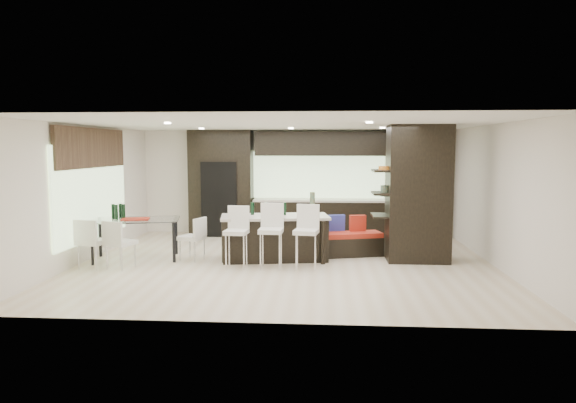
# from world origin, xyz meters

# --- Properties ---
(ground) EXTENTS (8.00, 8.00, 0.00)m
(ground) POSITION_xyz_m (0.00, 0.00, 0.00)
(ground) COLOR beige
(ground) RESTS_ON ground
(back_wall) EXTENTS (8.00, 0.02, 2.70)m
(back_wall) POSITION_xyz_m (0.00, 3.50, 1.35)
(back_wall) COLOR white
(back_wall) RESTS_ON ground
(left_wall) EXTENTS (0.02, 7.00, 2.70)m
(left_wall) POSITION_xyz_m (-4.00, 0.00, 1.35)
(left_wall) COLOR white
(left_wall) RESTS_ON ground
(right_wall) EXTENTS (0.02, 7.00, 2.70)m
(right_wall) POSITION_xyz_m (4.00, 0.00, 1.35)
(right_wall) COLOR white
(right_wall) RESTS_ON ground
(ceiling) EXTENTS (8.00, 7.00, 0.02)m
(ceiling) POSITION_xyz_m (0.00, 0.00, 2.70)
(ceiling) COLOR white
(ceiling) RESTS_ON ground
(window_left) EXTENTS (0.04, 3.20, 1.90)m
(window_left) POSITION_xyz_m (-3.96, 0.20, 1.35)
(window_left) COLOR #B2D199
(window_left) RESTS_ON left_wall
(window_back) EXTENTS (3.40, 0.04, 1.20)m
(window_back) POSITION_xyz_m (0.60, 3.46, 1.55)
(window_back) COLOR #B2D199
(window_back) RESTS_ON back_wall
(stone_accent) EXTENTS (0.08, 3.00, 0.80)m
(stone_accent) POSITION_xyz_m (-3.93, 0.20, 2.25)
(stone_accent) COLOR brown
(stone_accent) RESTS_ON left_wall
(ceiling_spots) EXTENTS (4.00, 3.00, 0.02)m
(ceiling_spots) POSITION_xyz_m (0.00, 0.25, 2.68)
(ceiling_spots) COLOR white
(ceiling_spots) RESTS_ON ceiling
(back_cabinetry) EXTENTS (6.80, 0.68, 2.70)m
(back_cabinetry) POSITION_xyz_m (0.50, 3.17, 1.35)
(back_cabinetry) COLOR black
(back_cabinetry) RESTS_ON ground
(refrigerator) EXTENTS (0.90, 0.68, 1.90)m
(refrigerator) POSITION_xyz_m (-1.90, 3.12, 0.95)
(refrigerator) COLOR black
(refrigerator) RESTS_ON ground
(partition_column) EXTENTS (1.20, 0.80, 2.70)m
(partition_column) POSITION_xyz_m (2.60, 0.40, 1.35)
(partition_column) COLOR black
(partition_column) RESTS_ON ground
(kitchen_island) EXTENTS (2.26, 1.24, 0.89)m
(kitchen_island) POSITION_xyz_m (-0.24, 0.30, 0.45)
(kitchen_island) COLOR black
(kitchen_island) RESTS_ON ground
(stool_left) EXTENTS (0.45, 0.45, 0.93)m
(stool_left) POSITION_xyz_m (-0.90, -0.46, 0.47)
(stool_left) COLOR silver
(stool_left) RESTS_ON ground
(stool_mid) EXTENTS (0.45, 0.45, 0.98)m
(stool_mid) POSITION_xyz_m (-0.24, -0.48, 0.49)
(stool_mid) COLOR silver
(stool_mid) RESTS_ON ground
(stool_right) EXTENTS (0.49, 0.49, 0.97)m
(stool_right) POSITION_xyz_m (0.41, -0.47, 0.48)
(stool_right) COLOR silver
(stool_right) RESTS_ON ground
(bench) EXTENTS (1.37, 0.82, 0.49)m
(bench) POSITION_xyz_m (1.31, 0.76, 0.25)
(bench) COLOR black
(bench) RESTS_ON ground
(floor_vase) EXTENTS (0.61, 0.61, 1.32)m
(floor_vase) POSITION_xyz_m (0.49, 0.96, 0.66)
(floor_vase) COLOR #4A583F
(floor_vase) RESTS_ON ground
(dining_table) EXTENTS (1.88, 1.32, 0.82)m
(dining_table) POSITION_xyz_m (-3.05, 0.10, 0.41)
(dining_table) COLOR white
(dining_table) RESTS_ON ground
(chair_near) EXTENTS (0.59, 0.59, 0.84)m
(chair_near) POSITION_xyz_m (-3.05, -0.68, 0.42)
(chair_near) COLOR silver
(chair_near) RESTS_ON ground
(chair_far) EXTENTS (0.54, 0.54, 0.87)m
(chair_far) POSITION_xyz_m (-3.58, -0.69, 0.43)
(chair_far) COLOR silver
(chair_far) RESTS_ON ground
(chair_end) EXTENTS (0.55, 0.55, 0.80)m
(chair_end) POSITION_xyz_m (-1.90, 0.10, 0.40)
(chair_end) COLOR silver
(chair_end) RESTS_ON ground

